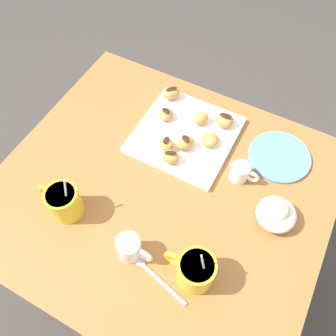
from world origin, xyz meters
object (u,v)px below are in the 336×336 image
object	(u,v)px
pastry_plate_square	(185,135)
chocolate_sauce_pitcher	(240,172)
saucer_sky_left	(279,157)
beignet_4	(209,139)
beignet_6	(225,120)
coffee_mug_yellow_right	(63,201)
beignet_3	(166,144)
beignet_2	(201,118)
beignet_7	(166,114)
coffee_mug_yellow_left	(195,270)
beignet_5	(184,142)
beignet_1	(170,157)
dining_table	(162,209)
beignet_0	(171,93)
cream_pitcher_white	(130,248)
ice_cream_bowl	(277,213)

from	to	relation	value
pastry_plate_square	chocolate_sauce_pitcher	bearing A→B (deg)	163.55
saucer_sky_left	beignet_4	size ratio (longest dim) A/B	3.34
pastry_plate_square	beignet_6	xyz separation A→B (m)	(-0.09, -0.09, 0.03)
coffee_mug_yellow_right	beignet_3	distance (m)	0.33
pastry_plate_square	beignet_2	bearing A→B (deg)	-109.57
beignet_6	pastry_plate_square	bearing A→B (deg)	44.17
beignet_4	beignet_7	world-z (taller)	beignet_4
chocolate_sauce_pitcher	beignet_3	xyz separation A→B (m)	(0.23, 0.02, 0.00)
chocolate_sauce_pitcher	saucer_sky_left	size ratio (longest dim) A/B	0.50
coffee_mug_yellow_right	beignet_4	xyz separation A→B (m)	(-0.25, -0.37, -0.02)
coffee_mug_yellow_left	coffee_mug_yellow_right	world-z (taller)	same
beignet_7	saucer_sky_left	bearing A→B (deg)	-174.64
coffee_mug_yellow_right	beignet_5	bearing A→B (deg)	-119.92
beignet_1	beignet_2	size ratio (longest dim) A/B	0.99
coffee_mug_yellow_left	beignet_6	world-z (taller)	coffee_mug_yellow_left
dining_table	beignet_6	distance (m)	0.34
beignet_0	beignet_3	xyz separation A→B (m)	(-0.08, 0.19, -0.00)
dining_table	beignet_3	world-z (taller)	beignet_3
saucer_sky_left	beignet_6	size ratio (longest dim) A/B	3.37
chocolate_sauce_pitcher	beignet_7	bearing A→B (deg)	-16.97
saucer_sky_left	pastry_plate_square	bearing A→B (deg)	12.20
cream_pitcher_white	saucer_sky_left	world-z (taller)	cream_pitcher_white
dining_table	beignet_5	xyz separation A→B (m)	(0.00, -0.15, 0.17)
dining_table	coffee_mug_yellow_left	world-z (taller)	coffee_mug_yellow_left
beignet_3	beignet_5	world-z (taller)	beignet_5
cream_pitcher_white	beignet_5	xyz separation A→B (m)	(0.03, -0.35, -0.00)
coffee_mug_yellow_left	saucer_sky_left	world-z (taller)	coffee_mug_yellow_left
pastry_plate_square	beignet_6	bearing A→B (deg)	-135.83
beignet_0	beignet_1	xyz separation A→B (m)	(-0.11, 0.22, -0.00)
saucer_sky_left	beignet_5	xyz separation A→B (m)	(0.26, 0.11, 0.03)
coffee_mug_yellow_right	beignet_0	xyz separation A→B (m)	(-0.06, -0.48, -0.02)
coffee_mug_yellow_left	beignet_7	xyz separation A→B (m)	(0.29, -0.40, -0.02)
beignet_4	coffee_mug_yellow_left	bearing A→B (deg)	109.32
beignet_0	beignet_7	size ratio (longest dim) A/B	1.08
saucer_sky_left	ice_cream_bowl	bearing A→B (deg)	104.22
beignet_0	beignet_4	distance (m)	0.21
beignet_6	cream_pitcher_white	bearing A→B (deg)	84.54
coffee_mug_yellow_left	beignet_7	distance (m)	0.49
beignet_1	coffee_mug_yellow_left	bearing A→B (deg)	127.73
beignet_1	saucer_sky_left	bearing A→B (deg)	-148.44
saucer_sky_left	beignet_2	size ratio (longest dim) A/B	3.64
chocolate_sauce_pitcher	pastry_plate_square	bearing A→B (deg)	-16.45
saucer_sky_left	beignet_1	size ratio (longest dim) A/B	3.66
cream_pitcher_white	saucer_sky_left	size ratio (longest dim) A/B	0.57
chocolate_sauce_pitcher	beignet_1	distance (m)	0.20
saucer_sky_left	coffee_mug_yellow_right	bearing A→B (deg)	43.80
dining_table	beignet_2	distance (m)	0.31
beignet_0	beignet_3	distance (m)	0.20
pastry_plate_square	saucer_sky_left	size ratio (longest dim) A/B	1.58
beignet_4	beignet_6	world-z (taller)	beignet_6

